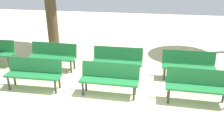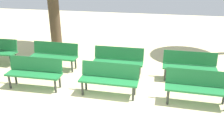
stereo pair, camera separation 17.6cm
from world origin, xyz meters
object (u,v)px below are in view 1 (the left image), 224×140
(bench_r1_c1, at_px, (53,54))
(bench_r0_c2, at_px, (110,77))
(bench_r1_c3, at_px, (188,64))
(bench_r0_c1, at_px, (34,72))
(bench_r0_c3, at_px, (197,84))
(bench_r1_c2, at_px, (117,59))

(bench_r1_c1, bearing_deg, bench_r0_c2, -31.25)
(bench_r0_c2, height_order, bench_r1_c3, same)
(bench_r0_c1, xyz_separation_m, bench_r0_c3, (4.49, -0.06, 0.00))
(bench_r0_c3, relative_size, bench_r1_c3, 1.01)
(bench_r0_c1, distance_m, bench_r1_c2, 2.59)
(bench_r1_c2, bearing_deg, bench_r0_c1, -148.49)
(bench_r1_c1, bearing_deg, bench_r1_c3, 0.74)
(bench_r1_c2, bearing_deg, bench_r1_c1, 178.03)
(bench_r1_c1, bearing_deg, bench_r1_c2, -0.16)
(bench_r1_c2, height_order, bench_r1_c3, same)
(bench_r1_c1, xyz_separation_m, bench_r1_c2, (2.21, -0.09, 0.00))
(bench_r0_c2, distance_m, bench_r1_c3, 2.60)
(bench_r0_c1, bearing_deg, bench_r1_c2, 31.10)
(bench_r0_c2, bearing_deg, bench_r1_c2, 90.37)
(bench_r1_c2, bearing_deg, bench_r0_c3, -31.35)
(bench_r0_c1, xyz_separation_m, bench_r1_c3, (4.42, 1.32, 0.00))
(bench_r1_c2, bearing_deg, bench_r0_c2, -90.96)
(bench_r0_c2, height_order, bench_r1_c1, same)
(bench_r0_c1, relative_size, bench_r0_c2, 0.99)
(bench_r0_c1, distance_m, bench_r0_c3, 4.49)
(bench_r1_c2, distance_m, bench_r1_c3, 2.21)
(bench_r0_c2, height_order, bench_r1_c2, same)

